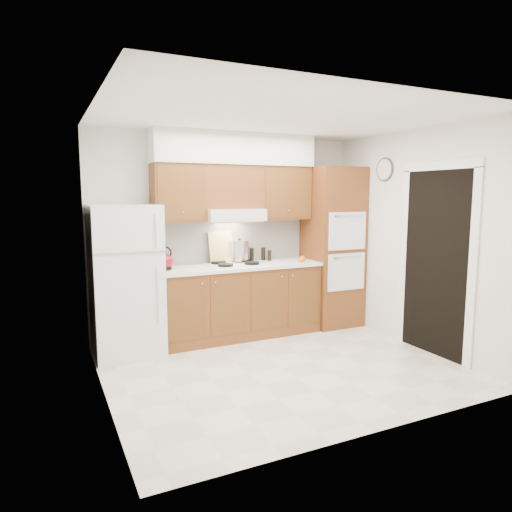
{
  "coord_description": "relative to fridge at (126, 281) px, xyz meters",
  "views": [
    {
      "loc": [
        -2.26,
        -4.1,
        1.83
      ],
      "look_at": [
        -0.09,
        0.45,
        1.15
      ],
      "focal_mm": 32.0,
      "sensor_mm": 36.0,
      "label": 1
    }
  ],
  "objects": [
    {
      "name": "ceiling",
      "position": [
        1.41,
        -1.14,
        1.74
      ],
      "size": [
        3.6,
        3.6,
        0.0
      ],
      "primitive_type": "plane",
      "color": "white",
      "rests_on": "wall_back"
    },
    {
      "name": "condiment_b",
      "position": [
        1.9,
        0.31,
        0.17
      ],
      "size": [
        0.07,
        0.07,
        0.17
      ],
      "primitive_type": "cylinder",
      "rotation": [
        0.0,
        0.0,
        0.24
      ],
      "color": "black",
      "rests_on": "countertop"
    },
    {
      "name": "fridge",
      "position": [
        0.0,
        0.0,
        0.0
      ],
      "size": [
        0.75,
        0.72,
        1.72
      ],
      "primitive_type": "cube",
      "color": "white",
      "rests_on": "floor"
    },
    {
      "name": "wall_clock",
      "position": [
        3.19,
        -0.59,
        1.29
      ],
      "size": [
        0.02,
        0.3,
        0.3
      ],
      "primitive_type": "cylinder",
      "rotation": [
        0.0,
        1.57,
        0.0
      ],
      "color": "#3F3833",
      "rests_on": "wall_right"
    },
    {
      "name": "floor",
      "position": [
        1.41,
        -1.14,
        -0.86
      ],
      "size": [
        3.6,
        3.6,
        0.0
      ],
      "primitive_type": "plane",
      "color": "beige",
      "rests_on": "ground"
    },
    {
      "name": "wall_left",
      "position": [
        -0.4,
        -1.14,
        0.44
      ],
      "size": [
        0.02,
        3.0,
        2.6
      ],
      "primitive_type": "cube",
      "color": "silver",
      "rests_on": "floor"
    },
    {
      "name": "upper_cab_left",
      "position": [
        0.69,
        0.19,
        0.99
      ],
      "size": [
        0.63,
        0.33,
        0.7
      ],
      "primitive_type": "cube",
      "color": "brown",
      "rests_on": "wall_back"
    },
    {
      "name": "oven_cabinet",
      "position": [
        2.85,
        0.03,
        0.24
      ],
      "size": [
        0.7,
        0.65,
        2.2
      ],
      "primitive_type": "cube",
      "color": "brown",
      "rests_on": "floor"
    },
    {
      "name": "orange_far",
      "position": [
        2.34,
        -0.01,
        0.12
      ],
      "size": [
        0.09,
        0.09,
        0.07
      ],
      "primitive_type": "sphere",
      "rotation": [
        0.0,
        0.0,
        0.34
      ],
      "color": "orange",
      "rests_on": "countertop"
    },
    {
      "name": "backsplash",
      "position": [
        1.43,
        0.34,
        0.36
      ],
      "size": [
        2.11,
        0.03,
        0.56
      ],
      "primitive_type": "cube",
      "color": "white",
      "rests_on": "countertop"
    },
    {
      "name": "cutting_board",
      "position": [
        1.27,
        0.27,
        0.28
      ],
      "size": [
        0.34,
        0.13,
        0.44
      ],
      "primitive_type": "cube",
      "rotation": [
        -0.21,
        0.0,
        0.06
      ],
      "color": "tan",
      "rests_on": "countertop"
    },
    {
      "name": "base_cabinets",
      "position": [
        1.43,
        0.06,
        -0.41
      ],
      "size": [
        2.11,
        0.6,
        0.9
      ],
      "primitive_type": "cube",
      "color": "brown",
      "rests_on": "floor"
    },
    {
      "name": "orange_near",
      "position": [
        2.27,
        -0.09,
        0.12
      ],
      "size": [
        0.09,
        0.09,
        0.08
      ],
      "primitive_type": "sphere",
      "rotation": [
        0.0,
        0.0,
        -0.14
      ],
      "color": "#E2500B",
      "rests_on": "countertop"
    },
    {
      "name": "doorway",
      "position": [
        3.19,
        -1.49,
        0.19
      ],
      "size": [
        0.02,
        0.9,
        2.1
      ],
      "primitive_type": "cube",
      "color": "black",
      "rests_on": "floor"
    },
    {
      "name": "kettle",
      "position": [
        0.47,
        0.05,
        0.18
      ],
      "size": [
        0.23,
        0.23,
        0.19
      ],
      "primitive_type": "sphere",
      "rotation": [
        0.0,
        0.0,
        0.25
      ],
      "color": "maroon",
      "rests_on": "countertop"
    },
    {
      "name": "countertop",
      "position": [
        1.43,
        0.05,
        0.06
      ],
      "size": [
        2.13,
        0.62,
        0.04
      ],
      "primitive_type": "cube",
      "color": "white",
      "rests_on": "base_cabinets"
    },
    {
      "name": "stock_pot",
      "position": [
        1.51,
        0.24,
        0.24
      ],
      "size": [
        0.27,
        0.27,
        0.26
      ],
      "primitive_type": "cylinder",
      "rotation": [
        0.0,
        0.0,
        0.12
      ],
      "color": "silver",
      "rests_on": "cooktop"
    },
    {
      "name": "condiment_c",
      "position": [
        1.95,
        0.22,
        0.15
      ],
      "size": [
        0.05,
        0.05,
        0.14
      ],
      "primitive_type": "cylinder",
      "rotation": [
        0.0,
        0.0,
        -0.06
      ],
      "color": "black",
      "rests_on": "countertop"
    },
    {
      "name": "range_hood",
      "position": [
        1.38,
        0.13,
        0.71
      ],
      "size": [
        0.75,
        0.45,
        0.15
      ],
      "primitive_type": "cube",
      "color": "silver",
      "rests_on": "wall_back"
    },
    {
      "name": "soffit",
      "position": [
        1.43,
        0.18,
        1.54
      ],
      "size": [
        2.13,
        0.36,
        0.4
      ],
      "primitive_type": "cube",
      "color": "silver",
      "rests_on": "wall_back"
    },
    {
      "name": "upper_cab_right",
      "position": [
        2.12,
        0.19,
        0.99
      ],
      "size": [
        0.73,
        0.33,
        0.7
      ],
      "primitive_type": "cube",
      "color": "brown",
      "rests_on": "wall_back"
    },
    {
      "name": "wall_right",
      "position": [
        3.21,
        -1.14,
        0.44
      ],
      "size": [
        0.02,
        3.0,
        2.6
      ],
      "primitive_type": "cube",
      "color": "silver",
      "rests_on": "floor"
    },
    {
      "name": "cooktop",
      "position": [
        1.38,
        0.07,
        0.09
      ],
      "size": [
        0.74,
        0.5,
        0.01
      ],
      "primitive_type": "cube",
      "color": "white",
      "rests_on": "countertop"
    },
    {
      "name": "wall_back",
      "position": [
        1.41,
        0.36,
        0.44
      ],
      "size": [
        3.6,
        0.02,
        2.6
      ],
      "primitive_type": "cube",
      "color": "silver",
      "rests_on": "floor"
    },
    {
      "name": "condiment_a",
      "position": [
        1.7,
        0.26,
        0.17
      ],
      "size": [
        0.06,
        0.06,
        0.18
      ],
      "primitive_type": "cylinder",
      "rotation": [
        0.0,
        0.0,
        -0.16
      ],
      "color": "black",
      "rests_on": "countertop"
    },
    {
      "name": "upper_cab_over_hood",
      "position": [
        1.38,
        0.19,
        1.06
      ],
      "size": [
        0.75,
        0.33,
        0.55
      ],
      "primitive_type": "cube",
      "color": "brown",
      "rests_on": "range_hood"
    }
  ]
}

